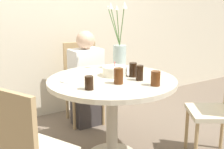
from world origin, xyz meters
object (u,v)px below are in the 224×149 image
object	(u,v)px
chair_near_front	(28,148)
flower_vase	(119,50)
birthday_cake	(115,71)
side_plate	(71,80)
drink_glass_4	(140,73)
drink_glass_3	(119,76)
person_guest	(86,82)
drink_glass_2	(133,70)
drink_glass_1	(155,78)
chair_far_back	(222,104)
chair_right_flank	(82,77)
drink_glass_0	(89,83)

from	to	relation	value
chair_near_front	flower_vase	world-z (taller)	flower_vase
birthday_cake	side_plate	world-z (taller)	birthday_cake
flower_vase	drink_glass_4	distance (m)	0.49
drink_glass_3	person_guest	world-z (taller)	person_guest
side_plate	drink_glass_2	size ratio (longest dim) A/B	1.49
side_plate	person_guest	xyz separation A→B (m)	(0.49, 0.65, -0.25)
drink_glass_1	person_guest	bearing A→B (deg)	90.91
chair_near_front	person_guest	world-z (taller)	person_guest
chair_far_back	drink_glass_3	world-z (taller)	chair_far_back
chair_right_flank	drink_glass_0	xyz separation A→B (m)	(-0.51, -1.11, 0.28)
person_guest	birthday_cake	bearing A→B (deg)	-96.79
chair_far_back	drink_glass_4	size ratio (longest dim) A/B	7.07
chair_right_flank	drink_glass_3	distance (m)	1.16
person_guest	chair_near_front	bearing A→B (deg)	-131.44
drink_glass_0	drink_glass_3	size ratio (longest dim) A/B	0.81
chair_near_front	chair_far_back	size ratio (longest dim) A/B	1.00
chair_right_flank	chair_far_back	size ratio (longest dim) A/B	1.00
chair_right_flank	drink_glass_4	xyz separation A→B (m)	(-0.02, -1.11, 0.29)
birthday_cake	drink_glass_0	world-z (taller)	birthday_cake
chair_far_back	birthday_cake	bearing A→B (deg)	-96.76
birthday_cake	flower_vase	distance (m)	0.32
birthday_cake	person_guest	distance (m)	0.77
chair_right_flank	flower_vase	size ratio (longest dim) A/B	1.42
chair_far_back	chair_right_flank	bearing A→B (deg)	-124.56
side_plate	person_guest	size ratio (longest dim) A/B	0.17
drink_glass_0	drink_glass_3	world-z (taller)	drink_glass_3
drink_glass_2	person_guest	size ratio (longest dim) A/B	0.12
chair_near_front	chair_far_back	bearing A→B (deg)	-118.43
drink_glass_4	person_guest	distance (m)	1.00
drink_glass_3	drink_glass_4	bearing A→B (deg)	-3.22
birthday_cake	flower_vase	bearing A→B (deg)	48.25
flower_vase	person_guest	size ratio (longest dim) A/B	0.60
flower_vase	side_plate	bearing A→B (deg)	-165.03
chair_right_flank	flower_vase	distance (m)	0.77
flower_vase	drink_glass_2	world-z (taller)	flower_vase
side_plate	drink_glass_4	world-z (taller)	drink_glass_4
flower_vase	drink_glass_4	xyz separation A→B (m)	(-0.10, -0.46, -0.11)
flower_vase	drink_glass_3	distance (m)	0.56
chair_right_flank	drink_glass_1	bearing A→B (deg)	-78.83
side_plate	chair_far_back	bearing A→B (deg)	-30.21
flower_vase	birthday_cake	bearing A→B (deg)	-131.75
drink_glass_0	birthday_cake	bearing A→B (deg)	31.75
drink_glass_4	person_guest	bearing A→B (deg)	90.47
side_plate	drink_glass_2	distance (m)	0.55
drink_glass_2	birthday_cake	bearing A→B (deg)	135.01
drink_glass_1	chair_far_back	bearing A→B (deg)	-14.79
chair_far_back	birthday_cake	size ratio (longest dim) A/B	4.22
side_plate	drink_glass_4	xyz separation A→B (m)	(0.50, -0.30, 0.06)
drink_glass_2	side_plate	bearing A→B (deg)	161.42
chair_far_back	side_plate	xyz separation A→B (m)	(-1.14, 0.66, 0.23)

